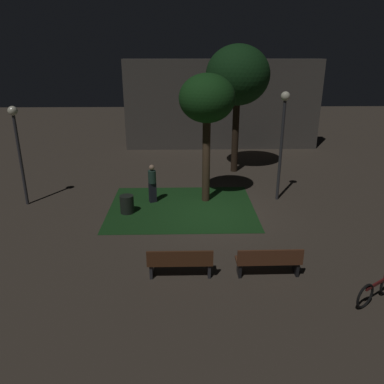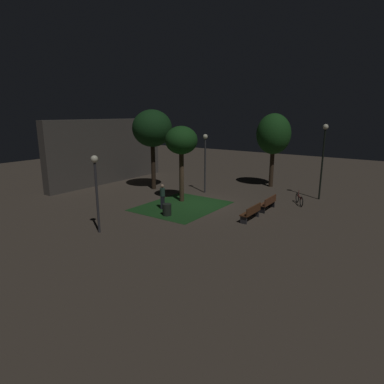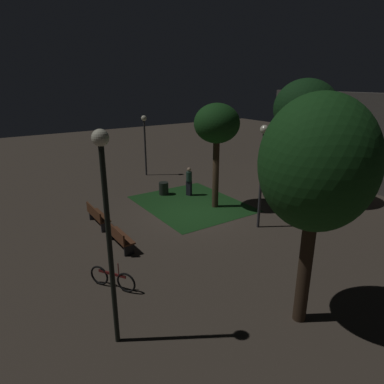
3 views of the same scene
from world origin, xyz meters
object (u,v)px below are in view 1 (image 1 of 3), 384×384
Objects in this scene: tree_back_right at (238,76)px; pedestrian at (152,183)px; bench_front_left at (180,262)px; trash_bin at (127,204)px; bench_back_row at (269,261)px; lamp_post_path_center at (17,138)px; tree_lawn_side at (207,101)px; lamp_post_plaza_east at (283,128)px; bicycle at (377,289)px.

pedestrian is at bearing -132.66° from tree_back_right.
pedestrian is (-1.16, 5.61, 0.37)m from bench_front_left.
pedestrian is at bearing 50.49° from trash_bin.
bench_back_row is 10.58m from lamp_post_path_center.
tree_back_right is 3.87× the size of pedestrian.
bench_front_left is 2.53× the size of trash_bin.
bench_front_left is at bearing -100.26° from tree_lawn_side.
tree_back_right is (1.72, 4.12, 0.65)m from tree_lawn_side.
bench_front_left is at bearing -65.27° from trash_bin.
tree_back_right is at bearing 67.34° from tree_lawn_side.
trash_bin is (-4.83, -5.36, -4.41)m from tree_back_right.
lamp_post_plaza_east is (1.62, 5.81, 2.55)m from bench_back_row.
bicycle is (3.87, -6.93, -3.77)m from tree_lawn_side.
bench_front_left is 5.74m from pedestrian.
bench_back_row is at bearing -105.59° from lamp_post_plaza_east.
tree_back_right is 8.46m from trash_bin.
bench_front_left is 7.54m from lamp_post_plaza_east.
bench_front_left is at bearing -105.62° from tree_back_right.
bicycle is (6.98, -5.69, -0.01)m from trash_bin.
lamp_post_plaza_east reaches higher than trash_bin.
bench_back_row is 6.68m from pedestrian.
trash_bin is 9.01m from bicycle.
tree_back_right is 10.25m from lamp_post_path_center.
pedestrian is (5.13, 0.10, -1.90)m from lamp_post_path_center.
tree_lawn_side is 3.19× the size of pedestrian.
bicycle is (2.46, -1.18, -0.14)m from bench_back_row.
trash_bin is at bearing 135.12° from bench_back_row.
pedestrian reaches higher than bench_back_row.
lamp_post_plaza_east is (1.31, -4.05, -1.73)m from tree_back_right.
tree_lawn_side is at bearing 103.78° from bench_back_row.
pedestrian is at bearing 1.15° from lamp_post_path_center.
bench_front_left is 5.05m from bicycle.
tree_lawn_side is (-1.41, 5.75, 3.63)m from bench_back_row.
bench_back_row is 2.54× the size of trash_bin.
tree_lawn_side reaches higher than lamp_post_path_center.
bicycle is at bearing -48.18° from pedestrian.
trash_bin is at bearing 140.85° from bicycle.
lamp_post_path_center is (-10.36, -0.31, -0.28)m from lamp_post_plaza_east.
tree_lawn_side reaches higher than trash_bin.
bicycle is at bearing -60.82° from tree_lawn_side.
tree_lawn_side reaches higher than bench_back_row.
lamp_post_plaza_east is 1.12× the size of lamp_post_path_center.
lamp_post_plaza_east is at bearing 2.22° from pedestrian.
bench_front_left is at bearing -78.27° from pedestrian.
trash_bin is (-2.07, 4.50, -0.12)m from bench_front_left.
lamp_post_plaza_east reaches higher than bench_front_left.
lamp_post_plaza_east is 6.83m from trash_bin.
trash_bin is 0.50× the size of bicycle.
tree_lawn_side is at bearing 1.90° from lamp_post_path_center.
tree_lawn_side is 8.78m from bicycle.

